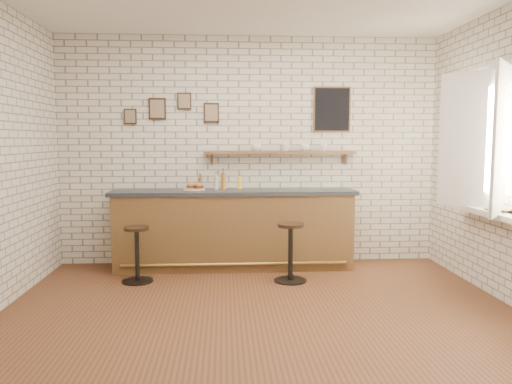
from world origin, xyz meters
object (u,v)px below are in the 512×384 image
(shelf_cup_a, at_px, (256,147))
(shelf_cup_c, at_px, (305,148))
(ciabatta_sandwich, at_px, (195,186))
(shelf_cup_b, at_px, (285,147))
(condiment_bottle_yellow, at_px, (240,183))
(bitters_bottle_brown, at_px, (200,183))
(shelf_cup_d, at_px, (323,148))
(bar_stool_left, at_px, (137,252))
(bar_stool_right, at_px, (291,250))
(bitters_bottle_amber, at_px, (223,181))
(sandwich_plate, at_px, (194,189))
(book_lower, at_px, (494,210))
(bar_counter, at_px, (234,229))
(bitters_bottle_white, at_px, (216,182))
(book_upper, at_px, (496,209))

(shelf_cup_a, relative_size, shelf_cup_c, 1.06)
(ciabatta_sandwich, xyz_separation_m, shelf_cup_b, (1.18, 0.16, 0.49))
(shelf_cup_c, bearing_deg, condiment_bottle_yellow, 83.27)
(ciabatta_sandwich, relative_size, shelf_cup_a, 1.92)
(bitters_bottle_brown, height_order, shelf_cup_d, shelf_cup_d)
(bar_stool_left, height_order, bar_stool_right, bar_stool_right)
(ciabatta_sandwich, xyz_separation_m, shelf_cup_c, (1.44, 0.16, 0.49))
(bar_stool_left, bearing_deg, shelf_cup_d, 18.94)
(bitters_bottle_amber, distance_m, bar_stool_right, 1.35)
(ciabatta_sandwich, distance_m, shelf_cup_c, 1.52)
(bar_stool_left, xyz_separation_m, shelf_cup_b, (1.82, 0.80, 1.20))
(shelf_cup_a, bearing_deg, sandwich_plate, 175.15)
(shelf_cup_b, bearing_deg, book_lower, -114.12)
(bar_counter, xyz_separation_m, ciabatta_sandwich, (-0.50, 0.04, 0.55))
(bar_counter, xyz_separation_m, shelf_cup_c, (0.94, 0.20, 1.04))
(bitters_bottle_white, relative_size, book_upper, 1.08)
(condiment_bottle_yellow, xyz_separation_m, shelf_cup_d, (1.11, 0.08, 0.46))
(bar_stool_right, relative_size, book_upper, 3.33)
(shelf_cup_b, xyz_separation_m, shelf_cup_d, (0.50, 0.00, -0.00))
(sandwich_plate, bearing_deg, bitters_bottle_white, 16.08)
(sandwich_plate, bearing_deg, condiment_bottle_yellow, 7.91)
(shelf_cup_a, height_order, book_upper, shelf_cup_a)
(shelf_cup_b, height_order, shelf_cup_d, shelf_cup_b)
(sandwich_plate, relative_size, book_lower, 1.19)
(book_lower, bearing_deg, shelf_cup_c, 105.60)
(condiment_bottle_yellow, bearing_deg, bar_stool_right, -54.88)
(bar_stool_left, bearing_deg, ciabatta_sandwich, 44.88)
(bar_stool_left, bearing_deg, bitters_bottle_amber, 35.62)
(bitters_bottle_amber, bearing_deg, shelf_cup_b, 5.50)
(shelf_cup_a, height_order, book_lower, shelf_cup_a)
(shelf_cup_a, xyz_separation_m, book_upper, (2.29, -1.76, -0.59))
(sandwich_plate, relative_size, book_upper, 1.36)
(bitters_bottle_white, height_order, bar_stool_right, bitters_bottle_white)
(ciabatta_sandwich, bearing_deg, bitters_bottle_amber, 12.60)
(bitters_bottle_brown, height_order, condiment_bottle_yellow, bitters_bottle_brown)
(bar_stool_right, bearing_deg, shelf_cup_b, 87.26)
(bar_counter, bearing_deg, shelf_cup_d, 9.58)
(bar_counter, relative_size, bitters_bottle_white, 14.00)
(sandwich_plate, relative_size, shelf_cup_d, 2.80)
(ciabatta_sandwich, relative_size, bar_stool_left, 0.37)
(bar_counter, height_order, book_lower, bar_counter)
(bar_stool_right, bearing_deg, bitters_bottle_brown, 143.19)
(bar_counter, height_order, bar_stool_left, bar_counter)
(bitters_bottle_brown, distance_m, book_upper, 3.47)
(book_lower, height_order, book_upper, book_upper)
(bar_counter, height_order, shelf_cup_b, shelf_cup_b)
(bitters_bottle_brown, relative_size, bitters_bottle_amber, 0.73)
(bar_counter, xyz_separation_m, bar_stool_right, (0.64, -0.68, -0.14))
(condiment_bottle_yellow, bearing_deg, bitters_bottle_amber, -180.00)
(bitters_bottle_amber, relative_size, shelf_cup_c, 2.25)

